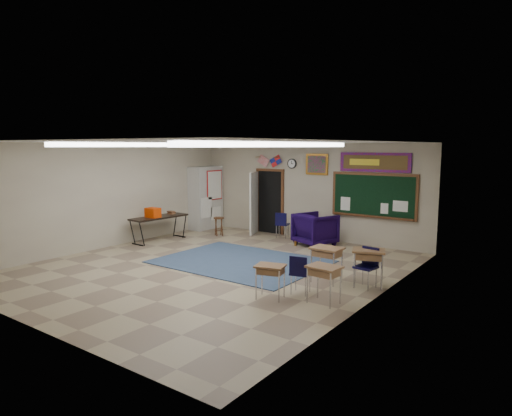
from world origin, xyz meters
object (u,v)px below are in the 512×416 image
Objects in this scene: wingback_armchair at (315,229)px; student_desk_front_right at (368,266)px; wooden_stool at (219,226)px; folding_table at (159,227)px; student_desk_front_left at (327,263)px.

wingback_armchair is 4.05m from student_desk_front_right.
student_desk_front_right is at bearing -21.13° from wooden_stool.
student_desk_front_left is at bearing -4.58° from folding_table.
wingback_armchair is 1.33× the size of student_desk_front_right.
folding_table is 1.96m from wooden_stool.
wooden_stool is at bearing 31.13° from wingback_armchair.
student_desk_front_left is 6.25m from folding_table.
wooden_stool is (-5.23, 2.59, -0.12)m from student_desk_front_left.
wingback_armchair is at bearing 112.90° from student_desk_front_right.
wingback_armchair is 3.30m from wooden_stool.
wingback_armchair reaches higher than student_desk_front_left.
student_desk_front_right is 7.05m from folding_table.
wingback_armchair is 1.74× the size of wooden_stool.
student_desk_front_left is 0.97× the size of student_desk_front_right.
folding_table reaches higher than student_desk_front_right.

